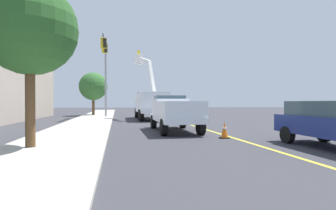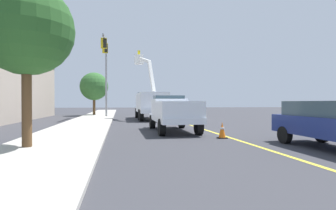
{
  "view_description": "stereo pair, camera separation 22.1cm",
  "coord_description": "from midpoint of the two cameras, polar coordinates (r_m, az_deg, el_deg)",
  "views": [
    {
      "loc": [
        -25.42,
        4.15,
        1.64
      ],
      "look_at": [
        -1.38,
        0.54,
        1.4
      ],
      "focal_mm": 28.07,
      "sensor_mm": 36.0,
      "label": 1
    },
    {
      "loc": [
        -25.45,
        3.93,
        1.64
      ],
      "look_at": [
        -1.38,
        0.54,
        1.4
      ],
      "focal_mm": 28.07,
      "sensor_mm": 36.0,
      "label": 2
    }
  ],
  "objects": [
    {
      "name": "street_tree_right",
      "position": [
        33.93,
        -16.1,
        3.89
      ],
      "size": [
        3.46,
        3.46,
        5.37
      ],
      "color": "brown",
      "rests_on": "ground"
    },
    {
      "name": "traffic_signal_mast",
      "position": [
        28.66,
        -13.69,
        8.9
      ],
      "size": [
        5.85,
        0.67,
        8.63
      ],
      "color": "gray",
      "rests_on": "ground"
    },
    {
      "name": "traffic_cone_leading",
      "position": [
        12.3,
        11.66,
        -5.39
      ],
      "size": [
        0.4,
        0.4,
        0.74
      ],
      "color": "black",
      "rests_on": "ground"
    },
    {
      "name": "sidewalk_far_side",
      "position": [
        25.38,
        -16.27,
        -3.03
      ],
      "size": [
        60.1,
        6.27,
        0.12
      ],
      "primitive_type": "cube",
      "rotation": [
        0.0,
        0.0,
        0.04
      ],
      "color": "#B2ADA3",
      "rests_on": "ground"
    },
    {
      "name": "traffic_cone_mid_front",
      "position": [
        29.27,
        -0.71,
        -1.9
      ],
      "size": [
        0.4,
        0.4,
        0.77
      ],
      "color": "black",
      "rests_on": "ground"
    },
    {
      "name": "ground",
      "position": [
        25.8,
        0.49,
        -3.08
      ],
      "size": [
        120.0,
        120.0,
        0.0
      ],
      "primitive_type": "plane",
      "color": "#38383D"
    },
    {
      "name": "lane_centre_stripe",
      "position": [
        25.8,
        0.49,
        -3.07
      ],
      "size": [
        49.96,
        2.39,
        0.01
      ],
      "primitive_type": "cube",
      "rotation": [
        0.0,
        0.0,
        0.04
      ],
      "color": "yellow",
      "rests_on": "ground"
    },
    {
      "name": "passing_minivan",
      "position": [
        32.72,
        2.13,
        -0.6
      ],
      "size": [
        4.88,
        2.12,
        1.69
      ],
      "color": "maroon",
      "rests_on": "ground"
    },
    {
      "name": "utility_bucket_truck",
      "position": [
        25.69,
        -4.19,
        0.49
      ],
      "size": [
        8.3,
        2.98,
        6.86
      ],
      "color": "white",
      "rests_on": "ground"
    },
    {
      "name": "service_pickup_truck",
      "position": [
        14.82,
        1.02,
        -1.45
      ],
      "size": [
        5.69,
        2.39,
        2.06
      ],
      "color": "white",
      "rests_on": "ground"
    },
    {
      "name": "street_tree_left",
      "position": [
        10.42,
        -28.37,
        14.31
      ],
      "size": [
        3.17,
        3.17,
        5.74
      ],
      "color": "brown",
      "rests_on": "ground"
    }
  ]
}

